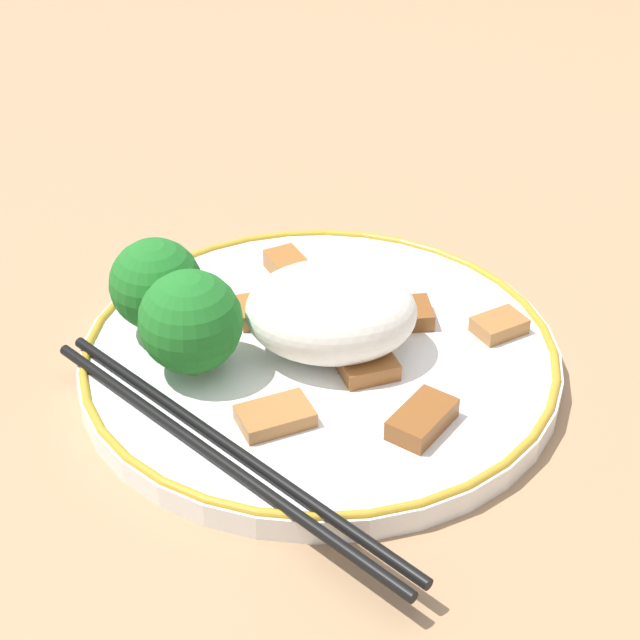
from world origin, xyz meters
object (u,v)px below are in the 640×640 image
Objects in this scene: broccoli_back_left at (156,285)px; chopsticks at (222,452)px; plate at (320,357)px; broccoli_back_center at (191,322)px.

broccoli_back_left reaches higher than chopsticks.
broccoli_back_left is (0.09, -0.02, 0.04)m from plate.
broccoli_back_left is 0.12m from chopsticks.
plate is 0.08m from broccoli_back_center.
plate is 4.62× the size of broccoli_back_left.
broccoli_back_center is (-0.02, 0.03, -0.00)m from broccoli_back_left.
chopsticks is (0.04, 0.09, 0.01)m from plate.
broccoli_back_left is 0.98× the size of broccoli_back_center.
broccoli_back_left is at bearing -9.86° from plate.
plate is at bearing -164.37° from broccoli_back_center.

